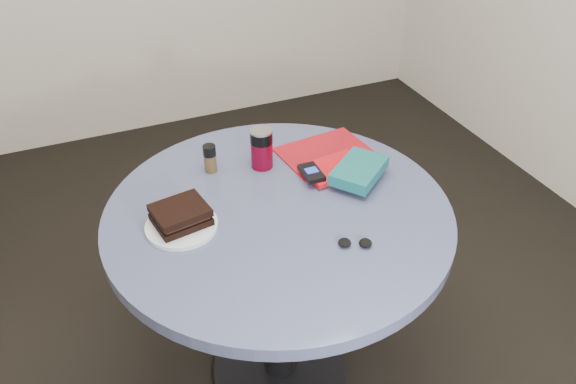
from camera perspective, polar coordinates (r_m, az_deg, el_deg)
name	(u,v)px	position (r m, az deg, el deg)	size (l,w,h in m)	color
ground	(280,370)	(2.15, -0.77, -17.68)	(4.00, 4.00, 0.00)	black
table	(279,251)	(1.72, -0.93, -6.00)	(1.00, 1.00, 0.75)	black
plate	(182,226)	(1.57, -10.75, -3.39)	(0.20, 0.20, 0.01)	white
sandwich	(181,215)	(1.55, -10.86, -2.29)	(0.16, 0.14, 0.05)	black
soda_can	(262,148)	(1.76, -2.69, 4.45)	(0.09, 0.09, 0.13)	maroon
pepper_grinder	(210,158)	(1.76, -7.92, 3.41)	(0.05, 0.05, 0.09)	#4C3A20
magazine	(325,153)	(1.86, 3.82, 4.01)	(0.29, 0.22, 0.01)	maroon
red_book	(334,169)	(1.76, 4.66, 2.39)	(0.19, 0.13, 0.02)	red
novel	(359,170)	(1.71, 7.24, 2.19)	(0.19, 0.12, 0.04)	#13585D
mp3_player	(311,173)	(1.71, 2.40, 1.99)	(0.06, 0.10, 0.02)	black
headphones	(355,243)	(1.49, 6.82, -5.16)	(0.10, 0.07, 0.02)	black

